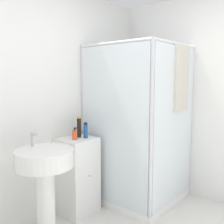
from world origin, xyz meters
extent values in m
cube|color=white|center=(0.00, 1.70, 1.25)|extent=(6.40, 0.06, 2.50)
cube|color=white|center=(1.17, 1.17, 0.04)|extent=(0.99, 0.99, 0.09)
cylinder|color=silver|center=(1.65, 1.65, 0.95)|extent=(0.04, 0.04, 1.90)
cylinder|color=silver|center=(0.70, 1.65, 0.95)|extent=(0.04, 0.04, 1.90)
cylinder|color=silver|center=(1.65, 0.70, 0.95)|extent=(0.04, 0.04, 1.90)
cylinder|color=silver|center=(0.70, 0.70, 0.95)|extent=(0.04, 0.04, 1.90)
cylinder|color=silver|center=(1.17, 0.70, 1.88)|extent=(0.95, 0.04, 0.04)
cylinder|color=silver|center=(1.17, 1.65, 1.88)|extent=(0.95, 0.04, 0.04)
cylinder|color=silver|center=(0.70, 1.17, 1.88)|extent=(0.04, 0.95, 0.04)
cylinder|color=silver|center=(1.65, 1.17, 1.88)|extent=(0.04, 0.95, 0.04)
cube|color=silver|center=(1.17, 0.69, 0.97)|extent=(0.92, 0.01, 1.77)
cube|color=silver|center=(0.69, 1.17, 0.97)|extent=(0.01, 0.92, 1.77)
cylinder|color=#B7BABF|center=(1.42, 1.59, 0.80)|extent=(0.02, 0.02, 1.42)
cylinder|color=#B7BABF|center=(1.42, 1.54, 1.53)|extent=(0.07, 0.07, 0.04)
cube|color=beige|center=(1.28, 0.66, 1.51)|extent=(0.32, 0.03, 0.74)
cube|color=white|center=(0.43, 1.48, 0.43)|extent=(0.39, 0.36, 0.85)
sphere|color=gold|center=(0.43, 1.29, 0.47)|extent=(0.02, 0.02, 0.02)
cylinder|color=white|center=(-0.18, 1.24, 0.37)|extent=(0.16, 0.16, 0.75)
cylinder|color=white|center=(-0.18, 1.24, 0.82)|extent=(0.50, 0.50, 0.15)
cylinder|color=#B7BABF|center=(-0.18, 1.41, 0.96)|extent=(0.02, 0.02, 0.13)
cube|color=#B7BABF|center=(-0.18, 1.38, 1.02)|extent=(0.02, 0.07, 0.02)
cylinder|color=#E5562D|center=(0.37, 1.45, 0.90)|extent=(0.06, 0.06, 0.10)
cylinder|color=black|center=(0.37, 1.45, 0.96)|extent=(0.02, 0.02, 0.02)
cube|color=black|center=(0.37, 1.44, 0.98)|extent=(0.01, 0.03, 0.01)
cylinder|color=black|center=(0.49, 1.50, 0.96)|extent=(0.05, 0.05, 0.21)
cylinder|color=gold|center=(0.49, 1.50, 1.08)|extent=(0.04, 0.04, 0.02)
cylinder|color=#1E4C93|center=(0.50, 1.42, 0.93)|extent=(0.05, 0.05, 0.15)
cylinder|color=black|center=(0.50, 1.42, 1.01)|extent=(0.04, 0.04, 0.02)
camera|label=1|loc=(-1.51, -0.61, 1.50)|focal=42.00mm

